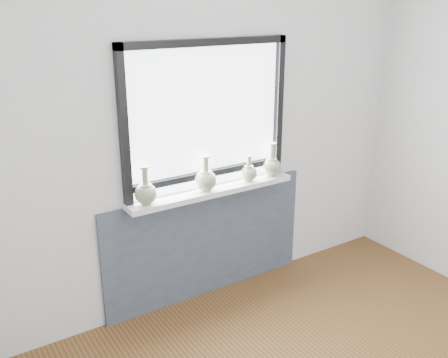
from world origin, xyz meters
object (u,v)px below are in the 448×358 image
windowsill (212,191)px  vase_d (272,165)px  vase_c (249,172)px  vase_a (146,192)px  vase_b (206,179)px

windowsill → vase_d: size_ratio=5.06×
windowsill → vase_c: vase_c is taller
vase_a → vase_d: (1.06, 0.01, -0.00)m
vase_b → vase_d: (0.60, 0.01, -0.00)m
vase_c → vase_d: bearing=1.8°
vase_c → vase_d: (0.22, 0.01, 0.02)m
windowsill → vase_a: vase_a is taller
vase_b → vase_a: bearing=-179.9°
vase_b → windowsill: bearing=9.0°
vase_a → vase_b: size_ratio=1.02×
vase_b → vase_d: 0.60m
vase_c → vase_d: size_ratio=0.76×
windowsill → vase_d: vase_d is taller
vase_d → vase_c: bearing=-178.2°
windowsill → vase_d: bearing=-0.3°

